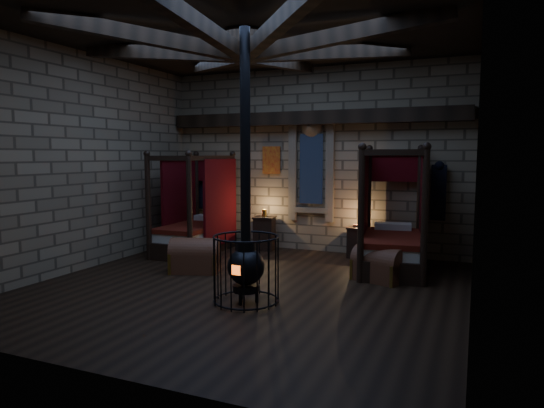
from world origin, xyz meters
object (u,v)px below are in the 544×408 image
at_px(trunk_left, 195,257).
at_px(stove, 246,262).
at_px(bed_right, 392,240).
at_px(bed_left, 196,228).
at_px(trunk_right, 378,265).

distance_m(trunk_left, stove, 2.23).
bearing_deg(bed_right, bed_left, 172.03).
height_order(bed_left, trunk_right, bed_left).
height_order(bed_right, trunk_right, bed_right).
bearing_deg(trunk_left, trunk_right, -7.20).
xyz_separation_m(bed_right, trunk_right, (-0.08, -0.98, -0.30)).
height_order(trunk_left, trunk_right, trunk_left).
height_order(bed_left, bed_right, bed_right).
xyz_separation_m(bed_right, trunk_left, (-3.42, -1.68, -0.28)).
relative_size(bed_left, bed_right, 0.94).
relative_size(bed_left, trunk_left, 2.12).
relative_size(trunk_right, stove, 0.24).
distance_m(bed_left, stove, 4.07).
xyz_separation_m(trunk_left, trunk_right, (3.34, 0.70, -0.02)).
distance_m(bed_left, trunk_left, 1.95).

